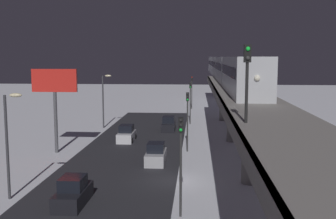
{
  "coord_description": "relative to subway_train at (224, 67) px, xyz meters",
  "views": [
    {
      "loc": [
        -2.19,
        32.64,
        10.13
      ],
      "look_at": [
        1.85,
        -24.84,
        2.77
      ],
      "focal_mm": 43.97,
      "sensor_mm": 36.0,
      "label": 1
    }
  ],
  "objects": [
    {
      "name": "ground_plane",
      "position": [
        6.53,
        34.36,
        -8.54
      ],
      "size": [
        240.0,
        240.0,
        0.0
      ],
      "primitive_type": "plane",
      "color": "white"
    },
    {
      "name": "avenue_asphalt",
      "position": [
        11.41,
        34.36,
        -8.54
      ],
      "size": [
        11.0,
        83.06,
        0.01
      ],
      "primitive_type": "cube",
      "color": "#28282D",
      "rests_on": "ground_plane"
    },
    {
      "name": "elevated_railway",
      "position": [
        0.09,
        34.36,
        -2.67
      ],
      "size": [
        5.0,
        83.06,
        6.76
      ],
      "color": "gray",
      "rests_on": "ground_plane"
    },
    {
      "name": "subway_train",
      "position": [
        0.0,
        0.0,
        0.0
      ],
      "size": [
        2.94,
        74.07,
        3.4
      ],
      "color": "#B7BABF",
      "rests_on": "elevated_railway"
    },
    {
      "name": "rail_signal",
      "position": [
        1.8,
        45.84,
        0.95
      ],
      "size": [
        0.36,
        0.41,
        4.0
      ],
      "color": "black",
      "rests_on": "elevated_railway"
    },
    {
      "name": "sedan_white",
      "position": [
        12.81,
        18.41,
        -7.76
      ],
      "size": [
        1.91,
        4.11,
        1.97
      ],
      "color": "silver",
      "rests_on": "ground_plane"
    },
    {
      "name": "sedan_black",
      "position": [
        12.81,
        40.12,
        -7.74
      ],
      "size": [
        1.8,
        4.27,
        1.97
      ],
      "color": "black",
      "rests_on": "ground_plane"
    },
    {
      "name": "sedan_silver",
      "position": [
        8.21,
        28.55,
        -7.74
      ],
      "size": [
        1.8,
        4.1,
        1.97
      ],
      "rotation": [
        0.0,
        0.0,
        3.14
      ],
      "color": "#B2B2B7",
      "rests_on": "ground_plane"
    },
    {
      "name": "sedan_black_2",
      "position": [
        8.21,
        10.83,
        -7.74
      ],
      "size": [
        1.8,
        4.35,
        1.97
      ],
      "rotation": [
        0.0,
        0.0,
        3.14
      ],
      "color": "black",
      "rests_on": "ground_plane"
    },
    {
      "name": "traffic_light_near",
      "position": [
        5.31,
        41.79,
        -4.34
      ],
      "size": [
        0.32,
        0.44,
        6.4
      ],
      "color": "#2D2D2D",
      "rests_on": "ground_plane"
    },
    {
      "name": "traffic_light_mid",
      "position": [
        5.31,
        23.44,
        -4.34
      ],
      "size": [
        0.32,
        0.44,
        6.4
      ],
      "color": "#2D2D2D",
      "rests_on": "ground_plane"
    },
    {
      "name": "traffic_light_far",
      "position": [
        5.31,
        5.09,
        -4.34
      ],
      "size": [
        0.32,
        0.44,
        6.4
      ],
      "color": "#2D2D2D",
      "rests_on": "ground_plane"
    },
    {
      "name": "traffic_light_distant",
      "position": [
        5.31,
        -13.25,
        -4.34
      ],
      "size": [
        0.32,
        0.44,
        6.4
      ],
      "color": "#2D2D2D",
      "rests_on": "ground_plane"
    },
    {
      "name": "commercial_billboard",
      "position": [
        19.22,
        24.94,
        -1.71
      ],
      "size": [
        4.8,
        0.36,
        8.9
      ],
      "color": "#4C4C51",
      "rests_on": "ground_plane"
    },
    {
      "name": "street_lamp_near",
      "position": [
        17.48,
        39.36,
        -3.73
      ],
      "size": [
        1.35,
        0.44,
        7.65
      ],
      "color": "#38383D",
      "rests_on": "ground_plane"
    },
    {
      "name": "street_lamp_far",
      "position": [
        17.48,
        9.36,
        -3.73
      ],
      "size": [
        1.35,
        0.44,
        7.65
      ],
      "color": "#38383D",
      "rests_on": "ground_plane"
    }
  ]
}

